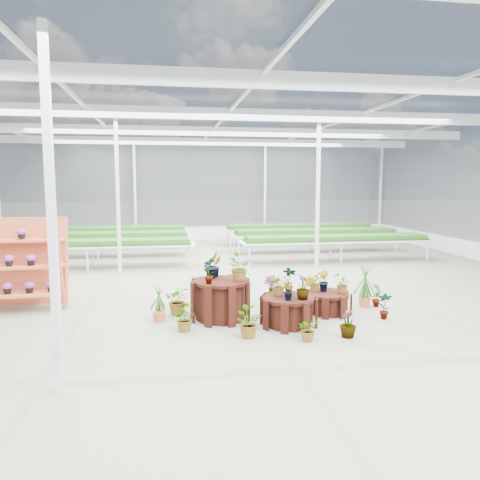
{
  "coord_description": "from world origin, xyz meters",
  "views": [
    {
      "loc": [
        -1.64,
        -9.91,
        2.63
      ],
      "look_at": [
        0.07,
        0.88,
        1.3
      ],
      "focal_mm": 35.0,
      "sensor_mm": 36.0,
      "label": 1
    }
  ],
  "objects": [
    {
      "name": "ground_plane",
      "position": [
        0.0,
        0.0,
        0.0
      ],
      "size": [
        24.0,
        24.0,
        0.0
      ],
      "primitive_type": "plane",
      "color": "gray",
      "rests_on": "ground"
    },
    {
      "name": "greenhouse_shell",
      "position": [
        0.0,
        0.0,
        2.25
      ],
      "size": [
        18.0,
        24.0,
        4.5
      ],
      "primitive_type": null,
      "color": "white",
      "rests_on": "ground"
    },
    {
      "name": "steel_frame",
      "position": [
        0.0,
        0.0,
        2.25
      ],
      "size": [
        18.0,
        24.0,
        4.5
      ],
      "primitive_type": null,
      "color": "silver",
      "rests_on": "ground"
    },
    {
      "name": "nursery_benches",
      "position": [
        0.0,
        7.2,
        0.42
      ],
      "size": [
        16.0,
        7.0,
        0.84
      ],
      "primitive_type": null,
      "color": "silver",
      "rests_on": "ground"
    },
    {
      "name": "plinth_tall",
      "position": [
        -0.63,
        -1.12,
        0.39
      ],
      "size": [
        1.4,
        1.4,
        0.77
      ],
      "primitive_type": "cylinder",
      "rotation": [
        0.0,
        0.0,
        0.27
      ],
      "color": "black",
      "rests_on": "ground"
    },
    {
      "name": "plinth_mid",
      "position": [
        0.57,
        -1.72,
        0.27
      ],
      "size": [
        1.34,
        1.34,
        0.54
      ],
      "primitive_type": "cylinder",
      "rotation": [
        0.0,
        0.0,
        0.39
      ],
      "color": "black",
      "rests_on": "ground"
    },
    {
      "name": "plinth_low",
      "position": [
        1.57,
        -1.02,
        0.21
      ],
      "size": [
        1.22,
        1.22,
        0.42
      ],
      "primitive_type": "cylinder",
      "rotation": [
        0.0,
        0.0,
        0.36
      ],
      "color": "black",
      "rests_on": "ground"
    },
    {
      "name": "shelf_rack",
      "position": [
        -4.65,
        0.31,
        0.95
      ],
      "size": [
        1.83,
        1.01,
        1.9
      ],
      "primitive_type": null,
      "rotation": [
        0.0,
        0.0,
        0.04
      ],
      "color": "#C25634",
      "rests_on": "ground"
    },
    {
      "name": "nursery_plants",
      "position": [
        0.24,
        -1.13,
        0.5
      ],
      "size": [
        4.94,
        2.96,
        1.32
      ],
      "color": "#225718",
      "rests_on": "ground"
    }
  ]
}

